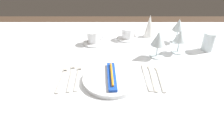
% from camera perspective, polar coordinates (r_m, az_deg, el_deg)
% --- Properties ---
extents(dining_table, '(1.80, 1.11, 0.74)m').
position_cam_1_polar(dining_table, '(1.13, 1.25, -1.77)').
color(dining_table, white).
rests_on(dining_table, ground).
extents(dinner_plate, '(0.26, 0.26, 0.02)m').
position_cam_1_polar(dinner_plate, '(0.89, -0.01, -4.58)').
color(dinner_plate, white).
rests_on(dinner_plate, dining_table).
extents(toothbrush_package, '(0.05, 0.21, 0.02)m').
position_cam_1_polar(toothbrush_package, '(0.88, -0.01, -3.69)').
color(toothbrush_package, blue).
rests_on(toothbrush_package, dinner_plate).
extents(fork_outer, '(0.02, 0.20, 0.00)m').
position_cam_1_polar(fork_outer, '(0.93, -9.57, -3.73)').
color(fork_outer, beige).
rests_on(fork_outer, dining_table).
extents(fork_inner, '(0.03, 0.22, 0.00)m').
position_cam_1_polar(fork_inner, '(0.94, -11.44, -3.61)').
color(fork_inner, beige).
rests_on(fork_inner, dining_table).
extents(fork_salad, '(0.02, 0.21, 0.00)m').
position_cam_1_polar(fork_salad, '(0.94, -13.88, -4.10)').
color(fork_salad, beige).
rests_on(fork_salad, dining_table).
extents(dinner_knife, '(0.02, 0.21, 0.00)m').
position_cam_1_polar(dinner_knife, '(0.93, 9.96, -4.14)').
color(dinner_knife, beige).
rests_on(dinner_knife, dining_table).
extents(spoon_soup, '(0.03, 0.21, 0.01)m').
position_cam_1_polar(spoon_soup, '(0.95, 11.32, -3.17)').
color(spoon_soup, beige).
rests_on(spoon_soup, dining_table).
extents(spoon_dessert, '(0.03, 0.21, 0.01)m').
position_cam_1_polar(spoon_dessert, '(0.95, 13.43, -3.39)').
color(spoon_dessert, beige).
rests_on(spoon_dessert, dining_table).
extents(saucer_left, '(0.13, 0.13, 0.01)m').
position_cam_1_polar(saucer_left, '(1.29, 4.46, 7.05)').
color(saucer_left, white).
rests_on(saucer_left, dining_table).
extents(coffee_cup_left, '(0.10, 0.08, 0.06)m').
position_cam_1_polar(coffee_cup_left, '(1.28, 4.60, 8.52)').
color(coffee_cup_left, white).
rests_on(coffee_cup_left, saucer_left).
extents(saucer_right, '(0.13, 0.13, 0.01)m').
position_cam_1_polar(saucer_right, '(1.24, -5.16, 5.81)').
color(saucer_right, white).
rests_on(saucer_right, dining_table).
extents(coffee_cup_right, '(0.10, 0.07, 0.07)m').
position_cam_1_polar(coffee_cup_right, '(1.22, -5.16, 7.43)').
color(coffee_cup_right, white).
rests_on(coffee_cup_right, saucer_right).
extents(wine_glass_centre, '(0.08, 0.08, 0.15)m').
position_cam_1_polar(wine_glass_centre, '(1.07, 13.18, 6.53)').
color(wine_glass_centre, silver).
rests_on(wine_glass_centre, dining_table).
extents(wine_glass_left, '(0.07, 0.07, 0.13)m').
position_cam_1_polar(wine_glass_left, '(1.15, 18.96, 6.94)').
color(wine_glass_left, silver).
rests_on(wine_glass_left, dining_table).
extents(wine_glass_right, '(0.07, 0.07, 0.14)m').
position_cam_1_polar(wine_glass_right, '(1.28, 18.55, 9.93)').
color(wine_glass_right, silver).
rests_on(wine_glass_right, dining_table).
extents(drink_tumbler, '(0.06, 0.06, 0.10)m').
position_cam_1_polar(drink_tumbler, '(1.26, 25.84, 5.18)').
color(drink_tumbler, silver).
rests_on(drink_tumbler, dining_table).
extents(napkin_folded, '(0.06, 0.06, 0.14)m').
position_cam_1_polar(napkin_folded, '(1.33, 10.72, 10.38)').
color(napkin_folded, white).
rests_on(napkin_folded, dining_table).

